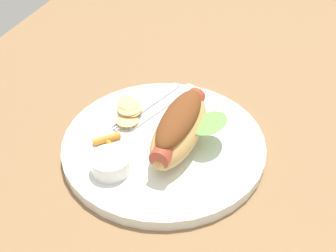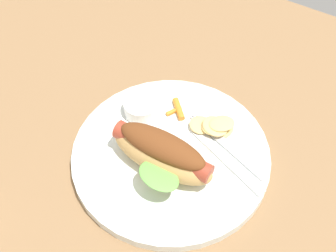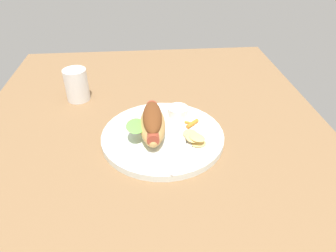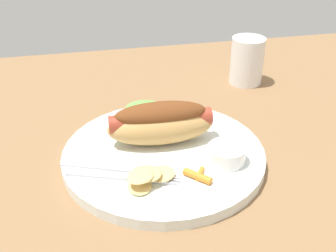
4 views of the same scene
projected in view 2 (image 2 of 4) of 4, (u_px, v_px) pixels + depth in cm
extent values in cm
cube|color=olive|center=(173.00, 179.00, 73.49)|extent=(120.00, 90.00, 1.80)
cylinder|color=white|center=(171.00, 157.00, 73.83)|extent=(28.78, 28.78, 1.60)
ellipsoid|color=tan|center=(161.00, 157.00, 69.72)|extent=(15.61, 6.26, 5.26)
cylinder|color=#A33D28|center=(161.00, 153.00, 68.98)|extent=(14.87, 3.07, 2.67)
ellipsoid|color=brown|center=(161.00, 148.00, 68.03)|extent=(13.26, 4.73, 3.13)
ellipsoid|color=#6BB74C|center=(158.00, 175.00, 66.65)|extent=(6.87, 5.72, 1.29)
cylinder|color=white|center=(141.00, 107.00, 76.97)|extent=(5.22, 5.22, 2.32)
cube|color=silver|center=(235.00, 153.00, 73.06)|extent=(11.38, 5.07, 0.40)
cube|color=silver|center=(202.00, 120.00, 76.66)|extent=(3.11, 1.36, 0.40)
cube|color=silver|center=(200.00, 122.00, 76.48)|extent=(3.11, 1.36, 0.40)
cube|color=silver|center=(198.00, 123.00, 76.30)|extent=(3.11, 1.36, 0.40)
cube|color=silver|center=(226.00, 160.00, 72.36)|extent=(14.03, 6.60, 0.36)
ellipsoid|color=#E5C274|center=(223.00, 129.00, 75.62)|extent=(3.35, 3.93, 0.50)
ellipsoid|color=#E5C274|center=(204.00, 126.00, 75.34)|extent=(4.76, 4.72, 0.81)
ellipsoid|color=#E5C274|center=(214.00, 128.00, 74.58)|extent=(4.42, 4.00, 0.76)
ellipsoid|color=#E5C274|center=(215.00, 126.00, 74.56)|extent=(4.98, 4.67, 0.80)
ellipsoid|color=#E5C274|center=(222.00, 123.00, 74.44)|extent=(4.88, 4.78, 0.63)
cylinder|color=orange|center=(179.00, 109.00, 77.62)|extent=(3.42, 3.51, 0.97)
cylinder|color=orange|center=(174.00, 111.00, 77.59)|extent=(1.85, 2.56, 0.67)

